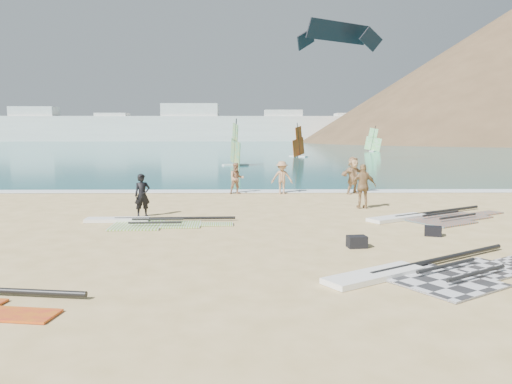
{
  "coord_description": "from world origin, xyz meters",
  "views": [
    {
      "loc": [
        -0.95,
        -12.78,
        3.02
      ],
      "look_at": [
        -0.72,
        4.0,
        1.0
      ],
      "focal_mm": 35.0,
      "sensor_mm": 36.0,
      "label": 1
    }
  ],
  "objects_px": {
    "rig_orange": "(430,217)",
    "gear_bag_near": "(357,242)",
    "beachgoer_left": "(237,178)",
    "beachgoer_back": "(363,186)",
    "rig_green": "(145,222)",
    "person_wetsuit": "(142,195)",
    "rig_grey": "(429,273)",
    "beachgoer_mid": "(282,178)",
    "beachgoer_right": "(353,175)",
    "gear_bag_far": "(433,231)"
  },
  "relations": [
    {
      "from": "beachgoer_mid",
      "to": "beachgoer_back",
      "type": "xyz_separation_m",
      "value": [
        2.92,
        -4.72,
        0.08
      ]
    },
    {
      "from": "rig_green",
      "to": "beachgoer_mid",
      "type": "xyz_separation_m",
      "value": [
        5.06,
        7.95,
        0.76
      ]
    },
    {
      "from": "rig_green",
      "to": "rig_orange",
      "type": "distance_m",
      "value": 9.84
    },
    {
      "from": "gear_bag_far",
      "to": "beachgoer_left",
      "type": "bearing_deg",
      "value": 120.93
    },
    {
      "from": "rig_grey",
      "to": "beachgoer_left",
      "type": "bearing_deg",
      "value": 74.87
    },
    {
      "from": "beachgoer_back",
      "to": "rig_orange",
      "type": "bearing_deg",
      "value": 122.96
    },
    {
      "from": "rig_grey",
      "to": "gear_bag_near",
      "type": "distance_m",
      "value": 2.75
    },
    {
      "from": "rig_orange",
      "to": "gear_bag_near",
      "type": "distance_m",
      "value": 5.57
    },
    {
      "from": "beachgoer_back",
      "to": "rig_green",
      "type": "bearing_deg",
      "value": 17.97
    },
    {
      "from": "beachgoer_right",
      "to": "beachgoer_mid",
      "type": "bearing_deg",
      "value": 149.47
    },
    {
      "from": "rig_green",
      "to": "gear_bag_far",
      "type": "bearing_deg",
      "value": -15.68
    },
    {
      "from": "rig_orange",
      "to": "beachgoer_right",
      "type": "relative_size",
      "value": 3.03
    },
    {
      "from": "gear_bag_near",
      "to": "beachgoer_left",
      "type": "relative_size",
      "value": 0.32
    },
    {
      "from": "rig_green",
      "to": "beachgoer_mid",
      "type": "height_order",
      "value": "beachgoer_mid"
    },
    {
      "from": "rig_green",
      "to": "rig_orange",
      "type": "xyz_separation_m",
      "value": [
        9.8,
        0.81,
        0.0
      ]
    },
    {
      "from": "rig_green",
      "to": "beachgoer_right",
      "type": "bearing_deg",
      "value": 40.37
    },
    {
      "from": "person_wetsuit",
      "to": "beachgoer_mid",
      "type": "relative_size",
      "value": 0.96
    },
    {
      "from": "rig_grey",
      "to": "gear_bag_near",
      "type": "bearing_deg",
      "value": 78.54
    },
    {
      "from": "beachgoer_back",
      "to": "gear_bag_far",
      "type": "bearing_deg",
      "value": 95.16
    },
    {
      "from": "rig_orange",
      "to": "beachgoer_right",
      "type": "height_order",
      "value": "beachgoer_right"
    },
    {
      "from": "rig_grey",
      "to": "beachgoer_right",
      "type": "relative_size",
      "value": 3.06
    },
    {
      "from": "rig_orange",
      "to": "rig_grey",
      "type": "bearing_deg",
      "value": -141.49
    },
    {
      "from": "rig_green",
      "to": "beachgoer_right",
      "type": "height_order",
      "value": "beachgoer_right"
    },
    {
      "from": "beachgoer_left",
      "to": "beachgoer_back",
      "type": "relative_size",
      "value": 0.86
    },
    {
      "from": "beachgoer_mid",
      "to": "rig_orange",
      "type": "bearing_deg",
      "value": -53.56
    },
    {
      "from": "gear_bag_near",
      "to": "beachgoer_mid",
      "type": "xyz_separation_m",
      "value": [
        -1.23,
        11.47,
        0.65
      ]
    },
    {
      "from": "gear_bag_near",
      "to": "beachgoer_right",
      "type": "bearing_deg",
      "value": 78.82
    },
    {
      "from": "rig_green",
      "to": "beachgoer_back",
      "type": "height_order",
      "value": "beachgoer_back"
    },
    {
      "from": "rig_grey",
      "to": "gear_bag_far",
      "type": "height_order",
      "value": "gear_bag_far"
    },
    {
      "from": "rig_green",
      "to": "gear_bag_near",
      "type": "distance_m",
      "value": 7.2
    },
    {
      "from": "beachgoer_left",
      "to": "gear_bag_far",
      "type": "bearing_deg",
      "value": -72.06
    },
    {
      "from": "rig_orange",
      "to": "gear_bag_near",
      "type": "bearing_deg",
      "value": -160.53
    },
    {
      "from": "rig_green",
      "to": "person_wetsuit",
      "type": "height_order",
      "value": "person_wetsuit"
    },
    {
      "from": "rig_orange",
      "to": "beachgoer_right",
      "type": "bearing_deg",
      "value": 68.52
    },
    {
      "from": "rig_orange",
      "to": "gear_bag_near",
      "type": "xyz_separation_m",
      "value": [
        -3.52,
        -4.32,
        0.11
      ]
    },
    {
      "from": "rig_grey",
      "to": "beachgoer_mid",
      "type": "relative_size",
      "value": 3.47
    },
    {
      "from": "beachgoer_mid",
      "to": "beachgoer_right",
      "type": "distance_m",
      "value": 3.5
    },
    {
      "from": "beachgoer_mid",
      "to": "gear_bag_near",
      "type": "bearing_deg",
      "value": -81.04
    },
    {
      "from": "rig_grey",
      "to": "beachgoer_back",
      "type": "relative_size",
      "value": 3.17
    },
    {
      "from": "rig_grey",
      "to": "rig_green",
      "type": "distance_m",
      "value": 9.49
    },
    {
      "from": "beachgoer_mid",
      "to": "rig_green",
      "type": "bearing_deg",
      "value": -119.62
    },
    {
      "from": "person_wetsuit",
      "to": "beachgoer_mid",
      "type": "bearing_deg",
      "value": 24.97
    },
    {
      "from": "rig_grey",
      "to": "beachgoer_right",
      "type": "height_order",
      "value": "beachgoer_right"
    },
    {
      "from": "beachgoer_mid",
      "to": "beachgoer_right",
      "type": "xyz_separation_m",
      "value": [
        3.5,
        0.0,
        0.11
      ]
    },
    {
      "from": "beachgoer_back",
      "to": "rig_grey",
      "type": "bearing_deg",
      "value": 81.68
    },
    {
      "from": "rig_green",
      "to": "rig_orange",
      "type": "relative_size",
      "value": 0.91
    },
    {
      "from": "person_wetsuit",
      "to": "beachgoer_mid",
      "type": "xyz_separation_m",
      "value": [
        5.44,
        6.52,
        0.04
      ]
    },
    {
      "from": "gear_bag_near",
      "to": "beachgoer_back",
      "type": "bearing_deg",
      "value": 75.96
    },
    {
      "from": "gear_bag_near",
      "to": "beachgoer_right",
      "type": "relative_size",
      "value": 0.27
    },
    {
      "from": "rig_green",
      "to": "beachgoer_mid",
      "type": "bearing_deg",
      "value": 54.99
    }
  ]
}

